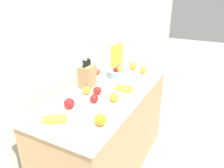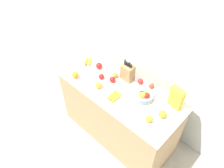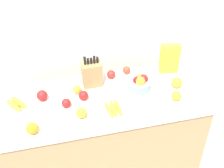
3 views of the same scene
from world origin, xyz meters
name	(u,v)px [view 2 (image 2 of 3)]	position (x,y,z in m)	size (l,w,h in m)	color
ground_plane	(118,132)	(0.00, 0.00, 0.00)	(14.00, 14.00, 0.00)	#B2A899
wall_back	(151,42)	(0.00, 0.55, 1.30)	(9.00, 0.06, 2.60)	silver
counter	(118,113)	(0.00, 0.00, 0.46)	(1.59, 0.67, 0.92)	tan
knife_block	(127,73)	(-0.04, 0.19, 1.03)	(0.15, 0.11, 0.30)	#937047
cereal_box	(176,97)	(0.62, 0.21, 1.07)	(0.17, 0.09, 0.26)	gold
fruit_bowl	(144,96)	(0.32, 0.06, 0.97)	(0.20, 0.20, 0.12)	gray
banana_bunch_left	(114,96)	(0.06, -0.14, 0.94)	(0.12, 0.18, 0.03)	yellow
banana_bunch_right	(88,61)	(-0.63, 0.07, 0.94)	(0.17, 0.20, 0.04)	yellow
apple_rear	(151,86)	(0.27, 0.27, 0.96)	(0.06, 0.06, 0.06)	red
apple_front	(101,77)	(-0.27, -0.03, 0.96)	(0.07, 0.07, 0.07)	red
apple_near_bananas	(112,80)	(-0.13, 0.03, 0.96)	(0.07, 0.07, 0.07)	red
apple_middle	(141,81)	(0.13, 0.24, 0.96)	(0.07, 0.07, 0.07)	red
apple_leftmost	(99,66)	(-0.44, 0.09, 0.96)	(0.08, 0.08, 0.08)	red
orange_front_right	(162,114)	(0.61, 0.00, 0.97)	(0.09, 0.09, 0.09)	orange
orange_by_cereal	(149,119)	(0.54, -0.14, 0.96)	(0.08, 0.08, 0.08)	orange
orange_back_center	(115,75)	(-0.17, 0.11, 0.96)	(0.07, 0.07, 0.07)	orange
orange_near_bowl	(75,75)	(-0.52, -0.23, 0.97)	(0.08, 0.08, 0.08)	orange
orange_mid_left	(99,85)	(-0.18, -0.16, 0.96)	(0.08, 0.08, 0.08)	orange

